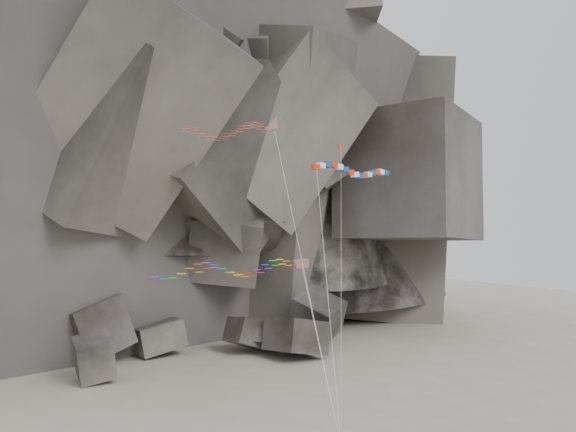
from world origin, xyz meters
name	(u,v)px	position (x,y,z in m)	size (l,w,h in m)	color
headland	(144,106)	(0.00, 70.00, 42.00)	(110.00, 70.00, 84.00)	#5B534A
boulder_field	(164,342)	(-4.08, 35.06, 2.67)	(64.25, 17.74, 9.87)	#47423F
delta_kite	(226,130)	(-7.48, 1.58, 25.06)	(10.50, 6.45, 25.14)	red
banner_kite	(353,172)	(4.09, 1.37, 22.34)	(9.92, 7.74, 21.46)	red
parafoil_kite	(225,269)	(-6.87, 3.28, 14.18)	(13.67, 7.99, 13.41)	#D3990B
pennant_kite	(341,204)	(3.20, 2.02, 19.62)	(5.33, 8.26, 23.57)	red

